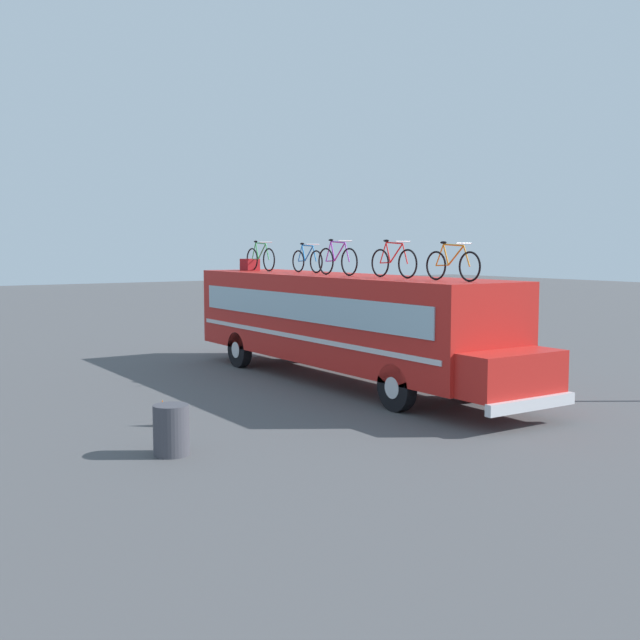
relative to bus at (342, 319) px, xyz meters
The scene contains 10 objects.
ground_plane 1.71m from the bus, behind, with size 120.00×120.00×0.00m, color #4C4C4F.
bus is the anchor object (origin of this frame).
luggage_bag_1 5.13m from the bus, behind, with size 0.56×0.44×0.37m, color maroon.
rooftop_bicycle_1 4.55m from the bus, behind, with size 1.80×0.44×0.95m.
rooftop_bicycle_2 2.62m from the bus, behind, with size 1.63×0.44×0.87m.
rooftop_bicycle_3 1.61m from the bus, 67.42° to the right, with size 1.82×0.44×0.96m.
rooftop_bicycle_4 2.72m from the bus, ahead, with size 1.76×0.44×0.93m.
rooftop_bicycle_5 4.62m from the bus, ahead, with size 1.73×0.44×0.87m.
trash_bin 8.16m from the bus, 56.55° to the right, with size 0.63×0.63×0.89m, color #3F3F47.
traffic_cone 6.59m from the bus, 69.35° to the right, with size 0.30×0.30×0.54m, color orange.
Camera 1 is at (17.15, -11.81, 3.63)m, focal length 43.37 mm.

